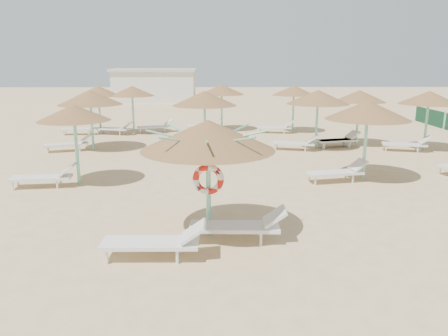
{
  "coord_description": "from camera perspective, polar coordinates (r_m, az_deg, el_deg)",
  "views": [
    {
      "loc": [
        0.32,
        -9.88,
        3.99
      ],
      "look_at": [
        0.49,
        1.07,
        1.3
      ],
      "focal_mm": 35.0,
      "sensor_mm": 36.0,
      "label": 1
    }
  ],
  "objects": [
    {
      "name": "palapa_field",
      "position": [
        20.4,
        3.27,
        9.03
      ],
      "size": [
        20.92,
        14.1,
        2.72
      ],
      "color": "#7CD7BA",
      "rests_on": "ground"
    },
    {
      "name": "lounger_main_a",
      "position": [
        9.22,
        -8.72,
        -9.46
      ],
      "size": [
        2.16,
        0.67,
        0.78
      ],
      "rotation": [
        0.0,
        0.0,
        -0.01
      ],
      "color": "silver",
      "rests_on": "ground"
    },
    {
      "name": "ground",
      "position": [
        10.66,
        -2.56,
        -8.19
      ],
      "size": [
        120.0,
        120.0,
        0.0
      ],
      "primitive_type": "plane",
      "color": "#CFB47E",
      "rests_on": "ground"
    },
    {
      "name": "lounger_main_b",
      "position": [
        9.96,
        2.21,
        -7.48
      ],
      "size": [
        2.2,
        0.72,
        0.79
      ],
      "rotation": [
        0.0,
        0.0,
        -0.03
      ],
      "color": "silver",
      "rests_on": "ground"
    },
    {
      "name": "main_palapa",
      "position": [
        9.79,
        -2.11,
        4.24
      ],
      "size": [
        3.04,
        3.04,
        2.73
      ],
      "color": "#7CD7BA",
      "rests_on": "ground"
    },
    {
      "name": "service_hut",
      "position": [
        45.39,
        -9.03,
        10.66
      ],
      "size": [
        8.4,
        4.4,
        3.25
      ],
      "color": "silver",
      "rests_on": "ground"
    }
  ]
}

